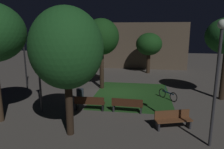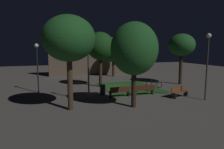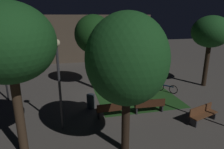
{
  "view_description": "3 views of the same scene",
  "coord_description": "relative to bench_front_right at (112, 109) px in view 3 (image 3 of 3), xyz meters",
  "views": [
    {
      "loc": [
        2.03,
        -15.37,
        4.73
      ],
      "look_at": [
        -0.45,
        0.36,
        1.32
      ],
      "focal_mm": 33.24,
      "sensor_mm": 36.0,
      "label": 1
    },
    {
      "loc": [
        -7.06,
        -19.23,
        4.03
      ],
      "look_at": [
        -0.52,
        -0.18,
        1.38
      ],
      "focal_mm": 32.5,
      "sensor_mm": 36.0,
      "label": 2
    },
    {
      "loc": [
        -3.47,
        -13.86,
        5.56
      ],
      "look_at": [
        -0.06,
        0.66,
        1.11
      ],
      "focal_mm": 31.83,
      "sensor_mm": 36.0,
      "label": 3
    }
  ],
  "objects": [
    {
      "name": "bench_corner",
      "position": [
        4.64,
        -1.63,
        0.0
      ],
      "size": [
        1.86,
        1.0,
        0.88
      ],
      "color": "brown",
      "rests_on": "ground"
    },
    {
      "name": "grass_lawn",
      "position": [
        2.34,
        3.47,
        -0.48
      ],
      "size": [
        5.5,
        6.98,
        0.01
      ],
      "primitive_type": "cube",
      "color": "#23511E",
      "rests_on": "ground"
    },
    {
      "name": "bicycle",
      "position": [
        4.84,
        2.77,
        -0.14
      ],
      "size": [
        1.15,
        1.36,
        0.93
      ],
      "color": "black",
      "rests_on": "ground"
    },
    {
      "name": "tree_lawn_side",
      "position": [
        -4.3,
        -2.19,
        4.11
      ],
      "size": [
        3.36,
        3.36,
        6.1
      ],
      "color": "#423021",
      "rests_on": "ground"
    },
    {
      "name": "trash_bin",
      "position": [
        -1.04,
        1.43,
        -0.04
      ],
      "size": [
        0.49,
        0.49,
        0.88
      ],
      "primitive_type": "cylinder",
      "color": "#2D3842",
      "rests_on": "ground"
    },
    {
      "name": "tree_right_canopy",
      "position": [
        8.56,
        3.41,
        3.83
      ],
      "size": [
        2.88,
        2.88,
        5.58
      ],
      "color": "#2D2116",
      "rests_on": "ground"
    },
    {
      "name": "tree_back_left",
      "position": [
        -0.26,
        4.9,
        3.69
      ],
      "size": [
        2.81,
        2.81,
        5.66
      ],
      "color": "#2D2116",
      "rests_on": "ground"
    },
    {
      "name": "tree_tall_center",
      "position": [
        -0.13,
        -2.97,
        3.48
      ],
      "size": [
        3.16,
        3.16,
        5.75
      ],
      "color": "#2D2116",
      "rests_on": "ground"
    },
    {
      "name": "bench_front_right",
      "position": [
        0.0,
        0.0,
        0.0
      ],
      "size": [
        1.81,
        0.54,
        0.88
      ],
      "color": "#422314",
      "rests_on": "ground"
    },
    {
      "name": "ground_plane",
      "position": [
        1.13,
        3.95,
        -0.48
      ],
      "size": [
        60.0,
        60.0,
        0.0
      ],
      "primitive_type": "plane",
      "color": "#56514C"
    },
    {
      "name": "building_wall_backdrop",
      "position": [
        1.56,
        14.58,
        2.34
      ],
      "size": [
        13.43,
        0.8,
        5.65
      ],
      "primitive_type": "cube",
      "color": "brown",
      "rests_on": "ground"
    },
    {
      "name": "lamp_post_near_wall",
      "position": [
        -2.74,
        -0.65,
        2.62
      ],
      "size": [
        0.36,
        0.36,
        4.56
      ],
      "color": "#333338",
      "rests_on": "ground"
    },
    {
      "name": "bench_back_row",
      "position": [
        2.26,
        0.0,
        0.0
      ],
      "size": [
        1.82,
        0.55,
        0.88
      ],
      "color": "#422314",
      "rests_on": "ground"
    },
    {
      "name": "lamp_post_path_center",
      "position": [
        -6.37,
        3.87,
        2.53
      ],
      "size": [
        0.36,
        0.36,
        4.41
      ],
      "color": "black",
      "rests_on": "ground"
    },
    {
      "name": "tree_near_wall",
      "position": [
        3.61,
        11.85,
        2.72
      ],
      "size": [
        2.85,
        2.85,
        4.46
      ],
      "color": "#38281C",
      "rests_on": "ground"
    }
  ]
}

